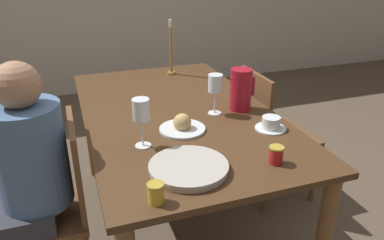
{
  "coord_description": "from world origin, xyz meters",
  "views": [
    {
      "loc": [
        -0.54,
        -1.79,
        1.57
      ],
      "look_at": [
        0.0,
        -0.25,
        0.83
      ],
      "focal_mm": 35.0,
      "sensor_mm": 36.0,
      "label": 1
    }
  ],
  "objects_px": {
    "person_seated": "(25,171)",
    "jam_jar_amber": "(156,192)",
    "chair_person_side": "(54,205)",
    "red_pitcher": "(241,89)",
    "wine_glass_juice": "(141,112)",
    "chair_opposite": "(270,132)",
    "teacup_near_person": "(271,124)",
    "jam_jar_red": "(276,154)",
    "serving_tray": "(189,168)",
    "wine_glass_water": "(215,85)",
    "bread_plate": "(182,126)",
    "candlestick_tall": "(171,53)"
  },
  "relations": [
    {
      "from": "chair_opposite",
      "to": "bread_plate",
      "type": "height_order",
      "value": "chair_opposite"
    },
    {
      "from": "wine_glass_juice",
      "to": "jam_jar_red",
      "type": "bearing_deg",
      "value": -33.98
    },
    {
      "from": "teacup_near_person",
      "to": "bread_plate",
      "type": "distance_m",
      "value": 0.43
    },
    {
      "from": "teacup_near_person",
      "to": "bread_plate",
      "type": "xyz_separation_m",
      "value": [
        -0.41,
        0.13,
        -0.0
      ]
    },
    {
      "from": "chair_opposite",
      "to": "wine_glass_water",
      "type": "relative_size",
      "value": 4.15
    },
    {
      "from": "chair_opposite",
      "to": "bread_plate",
      "type": "bearing_deg",
      "value": -62.95
    },
    {
      "from": "chair_person_side",
      "to": "serving_tray",
      "type": "height_order",
      "value": "chair_person_side"
    },
    {
      "from": "wine_glass_juice",
      "to": "person_seated",
      "type": "bearing_deg",
      "value": 170.75
    },
    {
      "from": "jam_jar_red",
      "to": "candlestick_tall",
      "type": "relative_size",
      "value": 0.2
    },
    {
      "from": "chair_opposite",
      "to": "jam_jar_amber",
      "type": "height_order",
      "value": "chair_opposite"
    },
    {
      "from": "serving_tray",
      "to": "jam_jar_amber",
      "type": "bearing_deg",
      "value": -138.07
    },
    {
      "from": "chair_person_side",
      "to": "candlestick_tall",
      "type": "bearing_deg",
      "value": -43.86
    },
    {
      "from": "serving_tray",
      "to": "bread_plate",
      "type": "xyz_separation_m",
      "value": [
        0.09,
        0.36,
        0.01
      ]
    },
    {
      "from": "chair_opposite",
      "to": "wine_glass_juice",
      "type": "xyz_separation_m",
      "value": [
        -0.94,
        -0.47,
        0.46
      ]
    },
    {
      "from": "wine_glass_juice",
      "to": "serving_tray",
      "type": "bearing_deg",
      "value": -64.77
    },
    {
      "from": "chair_opposite",
      "to": "teacup_near_person",
      "type": "bearing_deg",
      "value": -32.28
    },
    {
      "from": "chair_opposite",
      "to": "bread_plate",
      "type": "relative_size",
      "value": 4.02
    },
    {
      "from": "red_pitcher",
      "to": "bread_plate",
      "type": "bearing_deg",
      "value": -158.69
    },
    {
      "from": "teacup_near_person",
      "to": "jam_jar_red",
      "type": "xyz_separation_m",
      "value": [
        -0.14,
        -0.29,
        0.01
      ]
    },
    {
      "from": "red_pitcher",
      "to": "teacup_near_person",
      "type": "distance_m",
      "value": 0.29
    },
    {
      "from": "wine_glass_water",
      "to": "jam_jar_amber",
      "type": "distance_m",
      "value": 0.82
    },
    {
      "from": "chair_person_side",
      "to": "person_seated",
      "type": "bearing_deg",
      "value": 109.95
    },
    {
      "from": "person_seated",
      "to": "candlestick_tall",
      "type": "relative_size",
      "value": 3.15
    },
    {
      "from": "chair_person_side",
      "to": "jam_jar_amber",
      "type": "distance_m",
      "value": 0.73
    },
    {
      "from": "person_seated",
      "to": "teacup_near_person",
      "type": "bearing_deg",
      "value": -95.89
    },
    {
      "from": "teacup_near_person",
      "to": "jam_jar_red",
      "type": "relative_size",
      "value": 2.01
    },
    {
      "from": "wine_glass_water",
      "to": "jam_jar_red",
      "type": "relative_size",
      "value": 2.88
    },
    {
      "from": "person_seated",
      "to": "jam_jar_red",
      "type": "distance_m",
      "value": 1.06
    },
    {
      "from": "bread_plate",
      "to": "wine_glass_water",
      "type": "bearing_deg",
      "value": 31.19
    },
    {
      "from": "chair_opposite",
      "to": "red_pitcher",
      "type": "height_order",
      "value": "red_pitcher"
    },
    {
      "from": "chair_person_side",
      "to": "wine_glass_juice",
      "type": "distance_m",
      "value": 0.63
    },
    {
      "from": "wine_glass_juice",
      "to": "jam_jar_red",
      "type": "xyz_separation_m",
      "value": [
        0.48,
        -0.32,
        -0.12
      ]
    },
    {
      "from": "person_seated",
      "to": "bread_plate",
      "type": "xyz_separation_m",
      "value": [
        0.72,
        0.02,
        0.1
      ]
    },
    {
      "from": "person_seated",
      "to": "jam_jar_amber",
      "type": "bearing_deg",
      "value": -137.49
    },
    {
      "from": "person_seated",
      "to": "teacup_near_person",
      "type": "height_order",
      "value": "person_seated"
    },
    {
      "from": "teacup_near_person",
      "to": "serving_tray",
      "type": "bearing_deg",
      "value": -155.47
    },
    {
      "from": "jam_jar_amber",
      "to": "teacup_near_person",
      "type": "bearing_deg",
      "value": 29.64
    },
    {
      "from": "red_pitcher",
      "to": "wine_glass_juice",
      "type": "relative_size",
      "value": 1.01
    },
    {
      "from": "jam_jar_amber",
      "to": "red_pitcher",
      "type": "bearing_deg",
      "value": 45.86
    },
    {
      "from": "person_seated",
      "to": "wine_glass_water",
      "type": "height_order",
      "value": "person_seated"
    },
    {
      "from": "serving_tray",
      "to": "jam_jar_amber",
      "type": "relative_size",
      "value": 4.22
    },
    {
      "from": "bread_plate",
      "to": "teacup_near_person",
      "type": "bearing_deg",
      "value": -17.83
    },
    {
      "from": "person_seated",
      "to": "jam_jar_amber",
      "type": "height_order",
      "value": "person_seated"
    },
    {
      "from": "chair_person_side",
      "to": "chair_opposite",
      "type": "xyz_separation_m",
      "value": [
        1.35,
        0.35,
        0.0
      ]
    },
    {
      "from": "teacup_near_person",
      "to": "jam_jar_amber",
      "type": "distance_m",
      "value": 0.77
    },
    {
      "from": "chair_person_side",
      "to": "person_seated",
      "type": "distance_m",
      "value": 0.24
    },
    {
      "from": "wine_glass_juice",
      "to": "chair_person_side",
      "type": "bearing_deg",
      "value": 164.83
    },
    {
      "from": "chair_opposite",
      "to": "serving_tray",
      "type": "distance_m",
      "value": 1.14
    },
    {
      "from": "red_pitcher",
      "to": "jam_jar_amber",
      "type": "distance_m",
      "value": 0.92
    },
    {
      "from": "chair_person_side",
      "to": "bread_plate",
      "type": "xyz_separation_m",
      "value": [
        0.63,
        -0.02,
        0.32
      ]
    }
  ]
}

